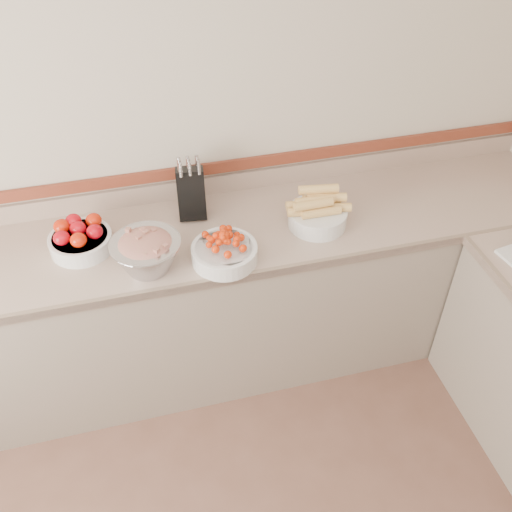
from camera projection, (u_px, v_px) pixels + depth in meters
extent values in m
plane|color=#C1B39F|center=(146.00, 129.00, 2.60)|extent=(4.00, 0.00, 4.00)
cube|color=tan|center=(165.00, 243.00, 2.64)|extent=(4.00, 0.65, 0.04)
cube|color=gray|center=(174.00, 310.00, 2.93)|extent=(4.00, 0.63, 0.86)
cube|color=#7D6754|center=(175.00, 290.00, 2.41)|extent=(4.00, 0.02, 0.04)
cube|color=tan|center=(155.00, 193.00, 2.82)|extent=(4.00, 0.02, 0.10)
cube|color=maroon|center=(153.00, 176.00, 2.75)|extent=(4.00, 0.02, 0.06)
cube|color=black|center=(191.00, 193.00, 2.70)|extent=(0.15, 0.17, 0.26)
cylinder|color=silver|center=(181.00, 170.00, 2.57)|extent=(0.02, 0.03, 0.07)
cylinder|color=silver|center=(190.00, 169.00, 2.57)|extent=(0.02, 0.03, 0.07)
cylinder|color=silver|center=(199.00, 168.00, 2.58)|extent=(0.02, 0.03, 0.07)
cylinder|color=silver|center=(180.00, 167.00, 2.59)|extent=(0.02, 0.03, 0.07)
cylinder|color=silver|center=(189.00, 166.00, 2.59)|extent=(0.02, 0.03, 0.07)
cylinder|color=silver|center=(198.00, 165.00, 2.60)|extent=(0.02, 0.03, 0.07)
cylinder|color=silver|center=(179.00, 164.00, 2.60)|extent=(0.02, 0.03, 0.07)
cylinder|color=silver|center=(188.00, 163.00, 2.61)|extent=(0.02, 0.03, 0.07)
cylinder|color=silver|center=(197.00, 162.00, 2.62)|extent=(0.02, 0.03, 0.07)
cylinder|color=silver|center=(81.00, 242.00, 2.55)|extent=(0.28, 0.28, 0.07)
torus|color=silver|center=(80.00, 237.00, 2.53)|extent=(0.28, 0.28, 0.01)
cylinder|color=white|center=(80.00, 237.00, 2.53)|extent=(0.25, 0.25, 0.01)
ellipsoid|color=#B50712|center=(62.00, 238.00, 2.47)|extent=(0.07, 0.07, 0.06)
ellipsoid|color=red|center=(78.00, 240.00, 2.46)|extent=(0.07, 0.07, 0.06)
ellipsoid|color=#B50712|center=(95.00, 232.00, 2.50)|extent=(0.07, 0.07, 0.06)
ellipsoid|color=red|center=(62.00, 226.00, 2.53)|extent=(0.07, 0.07, 0.06)
ellipsoid|color=#B50712|center=(78.00, 228.00, 2.52)|extent=(0.07, 0.07, 0.06)
ellipsoid|color=red|center=(94.00, 220.00, 2.56)|extent=(0.07, 0.07, 0.06)
ellipsoid|color=#B50712|center=(73.00, 221.00, 2.56)|extent=(0.07, 0.07, 0.06)
cylinder|color=silver|center=(224.00, 254.00, 2.49)|extent=(0.29, 0.29, 0.08)
torus|color=silver|center=(224.00, 248.00, 2.47)|extent=(0.29, 0.29, 0.01)
cylinder|color=white|center=(224.00, 248.00, 2.47)|extent=(0.25, 0.25, 0.01)
sphere|color=red|center=(230.00, 235.00, 2.45)|extent=(0.03, 0.03, 0.03)
sphere|color=red|center=(234.00, 239.00, 2.44)|extent=(0.03, 0.03, 0.03)
sphere|color=red|center=(224.00, 252.00, 2.39)|extent=(0.03, 0.03, 0.03)
sphere|color=red|center=(204.00, 250.00, 2.42)|extent=(0.03, 0.03, 0.03)
sphere|color=red|center=(241.00, 237.00, 2.47)|extent=(0.03, 0.03, 0.03)
sphere|color=red|center=(222.00, 236.00, 2.43)|extent=(0.03, 0.03, 0.03)
sphere|color=red|center=(226.00, 235.00, 2.45)|extent=(0.03, 0.03, 0.03)
sphere|color=red|center=(224.00, 236.00, 2.43)|extent=(0.03, 0.03, 0.03)
sphere|color=red|center=(209.00, 238.00, 2.47)|extent=(0.03, 0.03, 0.03)
sphere|color=red|center=(242.00, 233.00, 2.51)|extent=(0.03, 0.03, 0.03)
sphere|color=red|center=(207.00, 239.00, 2.47)|extent=(0.03, 0.03, 0.03)
sphere|color=red|center=(219.00, 235.00, 2.47)|extent=(0.03, 0.03, 0.03)
sphere|color=red|center=(225.00, 240.00, 2.43)|extent=(0.03, 0.03, 0.03)
sphere|color=red|center=(217.00, 233.00, 2.49)|extent=(0.03, 0.03, 0.03)
sphere|color=red|center=(229.00, 243.00, 2.42)|extent=(0.03, 0.03, 0.03)
sphere|color=red|center=(222.00, 235.00, 2.43)|extent=(0.03, 0.03, 0.03)
sphere|color=red|center=(228.00, 255.00, 2.39)|extent=(0.03, 0.03, 0.03)
sphere|color=red|center=(231.00, 237.00, 2.44)|extent=(0.03, 0.03, 0.03)
sphere|color=red|center=(230.00, 236.00, 2.44)|extent=(0.03, 0.03, 0.03)
sphere|color=red|center=(210.00, 234.00, 2.49)|extent=(0.03, 0.03, 0.03)
sphere|color=red|center=(223.00, 229.00, 2.52)|extent=(0.03, 0.03, 0.03)
sphere|color=red|center=(246.00, 244.00, 2.45)|extent=(0.03, 0.03, 0.03)
sphere|color=red|center=(227.00, 232.00, 2.49)|extent=(0.03, 0.03, 0.03)
sphere|color=red|center=(241.00, 236.00, 2.48)|extent=(0.03, 0.03, 0.03)
sphere|color=red|center=(243.00, 248.00, 2.42)|extent=(0.03, 0.03, 0.03)
sphere|color=red|center=(224.00, 235.00, 2.42)|extent=(0.03, 0.03, 0.03)
sphere|color=red|center=(213.00, 255.00, 2.39)|extent=(0.03, 0.03, 0.03)
sphere|color=red|center=(224.00, 232.00, 2.45)|extent=(0.03, 0.03, 0.03)
sphere|color=red|center=(223.00, 238.00, 2.42)|extent=(0.03, 0.03, 0.03)
sphere|color=red|center=(223.00, 237.00, 2.44)|extent=(0.03, 0.03, 0.03)
sphere|color=red|center=(221.00, 251.00, 2.40)|extent=(0.03, 0.03, 0.03)
sphere|color=red|center=(241.00, 240.00, 2.45)|extent=(0.03, 0.03, 0.03)
sphere|color=red|center=(223.00, 232.00, 2.47)|extent=(0.03, 0.03, 0.03)
cylinder|color=silver|center=(317.00, 217.00, 2.68)|extent=(0.28, 0.28, 0.08)
torus|color=silver|center=(318.00, 211.00, 2.66)|extent=(0.28, 0.28, 0.01)
cylinder|color=tan|center=(307.00, 211.00, 2.62)|extent=(0.19, 0.07, 0.04)
cylinder|color=tan|center=(321.00, 212.00, 2.61)|extent=(0.18, 0.04, 0.04)
cylinder|color=tan|center=(331.00, 207.00, 2.65)|extent=(0.19, 0.09, 0.04)
cylinder|color=tan|center=(305.00, 204.00, 2.66)|extent=(0.19, 0.06, 0.04)
cylinder|color=tan|center=(322.00, 200.00, 2.68)|extent=(0.19, 0.10, 0.04)
cylinder|color=tan|center=(315.00, 200.00, 2.61)|extent=(0.19, 0.05, 0.04)
cylinder|color=tan|center=(327.00, 197.00, 2.63)|extent=(0.19, 0.09, 0.04)
cylinder|color=tan|center=(319.00, 189.00, 2.61)|extent=(0.19, 0.07, 0.04)
cylinder|color=tan|center=(313.00, 204.00, 2.59)|extent=(0.18, 0.05, 0.04)
cylinder|color=#B2B2BA|center=(147.00, 255.00, 2.44)|extent=(0.30, 0.30, 0.14)
torus|color=#B2B2BA|center=(145.00, 243.00, 2.39)|extent=(0.30, 0.30, 0.01)
ellipsoid|color=#A91354|center=(145.00, 245.00, 2.40)|extent=(0.25, 0.25, 0.08)
cube|color=#A91354|center=(143.00, 230.00, 2.44)|extent=(0.03, 0.03, 0.02)
cube|color=#9AAE54|center=(149.00, 248.00, 2.35)|extent=(0.03, 0.03, 0.02)
cube|color=#A91354|center=(156.00, 251.00, 2.33)|extent=(0.03, 0.03, 0.02)
cube|color=#9AAE54|center=(137.00, 237.00, 2.42)|extent=(0.02, 0.02, 0.02)
cube|color=#A91354|center=(146.00, 233.00, 2.41)|extent=(0.03, 0.03, 0.02)
cube|color=#9AAE54|center=(145.00, 233.00, 2.41)|extent=(0.02, 0.02, 0.02)
cube|color=#A91354|center=(139.00, 248.00, 2.35)|extent=(0.03, 0.03, 0.02)
cube|color=#9AAE54|center=(154.00, 231.00, 2.43)|extent=(0.03, 0.03, 0.02)
cube|color=#A91354|center=(143.00, 240.00, 2.39)|extent=(0.03, 0.03, 0.02)
cube|color=#9AAE54|center=(160.00, 245.00, 2.37)|extent=(0.03, 0.03, 0.02)
cube|color=#A91354|center=(139.00, 238.00, 2.38)|extent=(0.03, 0.03, 0.02)
cube|color=#9AAE54|center=(166.00, 246.00, 2.35)|extent=(0.03, 0.03, 0.02)
cube|color=#A91354|center=(128.00, 230.00, 2.42)|extent=(0.03, 0.03, 0.02)
cube|color=#9AAE54|center=(145.00, 254.00, 2.33)|extent=(0.03, 0.03, 0.02)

